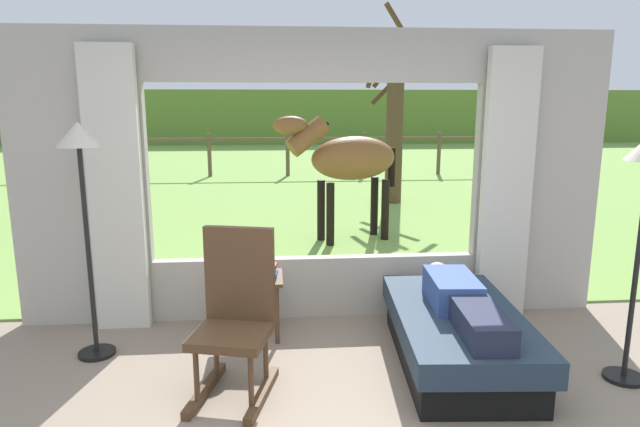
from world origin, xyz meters
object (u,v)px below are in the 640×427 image
(horse, at_px, (348,160))
(rocking_chair, at_px, (236,314))
(recliner_sofa, at_px, (456,336))
(pasture_tree, at_px, (394,120))
(potted_plant, at_px, (246,253))
(side_table, at_px, (256,287))
(book_stack, at_px, (266,271))
(reclining_person, at_px, (461,300))
(floor_lamp_left, at_px, (81,170))

(horse, bearing_deg, rocking_chair, 144.01)
(recliner_sofa, distance_m, pasture_tree, 6.78)
(recliner_sofa, relative_size, potted_plant, 5.50)
(side_table, distance_m, potted_plant, 0.29)
(side_table, bearing_deg, recliner_sofa, -22.68)
(potted_plant, xyz_separation_m, horse, (1.26, 3.02, 0.45))
(book_stack, bearing_deg, horse, 70.73)
(reclining_person, height_order, side_table, reclining_person)
(horse, bearing_deg, potted_plant, 139.37)
(recliner_sofa, xyz_separation_m, floor_lamp_left, (-2.75, 0.37, 1.24))
(reclining_person, xyz_separation_m, side_table, (-1.51, 0.68, -0.10))
(recliner_sofa, height_order, horse, horse)
(rocking_chair, xyz_separation_m, side_table, (0.11, 0.88, -0.12))
(reclining_person, relative_size, side_table, 2.76)
(book_stack, bearing_deg, floor_lamp_left, -171.47)
(side_table, bearing_deg, reclining_person, -24.28)
(book_stack, bearing_deg, recliner_sofa, -21.87)
(recliner_sofa, relative_size, horse, 0.97)
(book_stack, bearing_deg, potted_plant, 144.17)
(pasture_tree, bearing_deg, side_table, -112.31)
(book_stack, relative_size, pasture_tree, 0.06)
(floor_lamp_left, bearing_deg, reclining_person, -8.74)
(side_table, distance_m, pasture_tree, 6.53)
(book_stack, bearing_deg, pasture_tree, 68.59)
(pasture_tree, bearing_deg, rocking_chair, -110.48)
(reclining_person, bearing_deg, potted_plant, 159.12)
(horse, relative_size, pasture_tree, 0.51)
(reclining_person, distance_m, floor_lamp_left, 2.93)
(side_table, distance_m, book_stack, 0.19)
(recliner_sofa, bearing_deg, horse, 99.15)
(rocking_chair, bearing_deg, recliner_sofa, 22.91)
(side_table, distance_m, horse, 3.37)
(reclining_person, height_order, book_stack, book_stack)
(reclining_person, distance_m, book_stack, 1.55)
(recliner_sofa, xyz_separation_m, book_stack, (-1.42, 0.57, 0.36))
(rocking_chair, height_order, potted_plant, rocking_chair)
(rocking_chair, bearing_deg, side_table, 97.25)
(recliner_sofa, relative_size, side_table, 3.39)
(pasture_tree, bearing_deg, recliner_sofa, -98.07)
(rocking_chair, height_order, pasture_tree, pasture_tree)
(recliner_sofa, relative_size, pasture_tree, 0.49)
(side_table, relative_size, potted_plant, 1.63)
(recliner_sofa, height_order, book_stack, book_stack)
(potted_plant, bearing_deg, rocking_chair, -91.70)
(potted_plant, relative_size, book_stack, 1.58)
(recliner_sofa, distance_m, rocking_chair, 1.67)
(pasture_tree, bearing_deg, reclining_person, -98.01)
(recliner_sofa, height_order, reclining_person, reclining_person)
(floor_lamp_left, distance_m, horse, 4.13)
(rocking_chair, xyz_separation_m, book_stack, (0.19, 0.82, 0.04))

